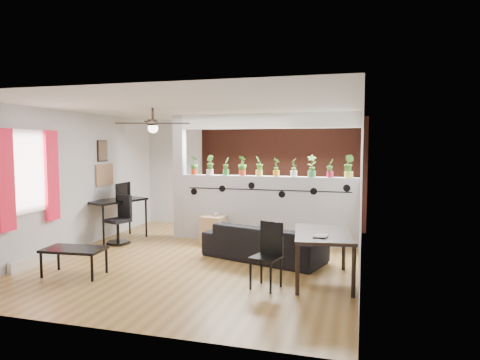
# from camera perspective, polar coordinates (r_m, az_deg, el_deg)

# --- Properties ---
(room_shell) EXTENTS (6.30, 7.10, 2.90)m
(room_shell) POSITION_cam_1_polar(r_m,az_deg,el_deg) (7.38, -4.81, -0.57)
(room_shell) COLOR olive
(room_shell) RESTS_ON ground
(partition_wall) EXTENTS (3.60, 0.18, 1.35)m
(partition_wall) POSITION_cam_1_polar(r_m,az_deg,el_deg) (8.67, 3.68, -3.93)
(partition_wall) COLOR #BCBCC1
(partition_wall) RESTS_ON ground
(ceiling_header) EXTENTS (3.60, 0.18, 0.30)m
(ceiling_header) POSITION_cam_1_polar(r_m,az_deg,el_deg) (8.59, 3.74, 7.87)
(ceiling_header) COLOR white
(ceiling_header) RESTS_ON room_shell
(pier_column) EXTENTS (0.22, 0.20, 2.60)m
(pier_column) POSITION_cam_1_polar(r_m,az_deg,el_deg) (9.19, -8.04, 0.45)
(pier_column) COLOR #BCBCC1
(pier_column) RESTS_ON ground
(brick_panel) EXTENTS (3.90, 0.05, 2.60)m
(brick_panel) POSITION_cam_1_polar(r_m,az_deg,el_deg) (10.04, 5.44, 0.84)
(brick_panel) COLOR brown
(brick_panel) RESTS_ON ground
(vine_decal) EXTENTS (3.31, 0.01, 0.30)m
(vine_decal) POSITION_cam_1_polar(r_m,az_deg,el_deg) (8.53, 3.56, -1.33)
(vine_decal) COLOR black
(vine_decal) RESTS_ON partition_wall
(window_assembly) EXTENTS (0.09, 1.30, 1.55)m
(window_assembly) POSITION_cam_1_polar(r_m,az_deg,el_deg) (7.67, -26.34, 0.72)
(window_assembly) COLOR white
(window_assembly) RESTS_ON room_shell
(baseboard_heater) EXTENTS (0.08, 1.00, 0.18)m
(baseboard_heater) POSITION_cam_1_polar(r_m,az_deg,el_deg) (7.88, -25.87, -9.63)
(baseboard_heater) COLOR silver
(baseboard_heater) RESTS_ON ground
(corkboard) EXTENTS (0.03, 0.60, 0.45)m
(corkboard) POSITION_cam_1_polar(r_m,az_deg,el_deg) (9.40, -17.61, 0.67)
(corkboard) COLOR #946847
(corkboard) RESTS_ON room_shell
(framed_art) EXTENTS (0.03, 0.34, 0.44)m
(framed_art) POSITION_cam_1_polar(r_m,az_deg,el_deg) (9.34, -17.87, 3.71)
(framed_art) COLOR #8C7259
(framed_art) RESTS_ON room_shell
(ceiling_fan) EXTENTS (1.19, 1.19, 0.43)m
(ceiling_fan) POSITION_cam_1_polar(r_m,az_deg,el_deg) (7.41, -11.54, 7.22)
(ceiling_fan) COLOR black
(ceiling_fan) RESTS_ON room_shell
(potted_plant_0) EXTENTS (0.24, 0.23, 0.39)m
(potted_plant_0) POSITION_cam_1_polar(r_m,az_deg,el_deg) (9.04, -6.14, 2.03)
(potted_plant_0) COLOR red
(potted_plant_0) RESTS_ON partition_wall
(potted_plant_1) EXTENTS (0.27, 0.27, 0.41)m
(potted_plant_1) POSITION_cam_1_polar(r_m,az_deg,el_deg) (8.92, -4.04, 2.09)
(potted_plant_1) COLOR white
(potted_plant_1) RESTS_ON partition_wall
(potted_plant_2) EXTENTS (0.16, 0.19, 0.37)m
(potted_plant_2) POSITION_cam_1_polar(r_m,az_deg,el_deg) (8.81, -1.89, 1.91)
(potted_plant_2) COLOR #338C3A
(potted_plant_2) RESTS_ON partition_wall
(potted_plant_3) EXTENTS (0.26, 0.25, 0.40)m
(potted_plant_3) POSITION_cam_1_polar(r_m,az_deg,el_deg) (8.71, 0.32, 2.01)
(potted_plant_3) COLOR #CD4120
(potted_plant_3) RESTS_ON partition_wall
(potted_plant_4) EXTENTS (0.23, 0.25, 0.40)m
(potted_plant_4) POSITION_cam_1_polar(r_m,az_deg,el_deg) (8.62, 2.57, 1.97)
(potted_plant_4) COLOR #DBDC4D
(potted_plant_4) RESTS_ON partition_wall
(potted_plant_5) EXTENTS (0.24, 0.23, 0.38)m
(potted_plant_5) POSITION_cam_1_polar(r_m,az_deg,el_deg) (8.55, 4.86, 1.84)
(potted_plant_5) COLOR orange
(potted_plant_5) RESTS_ON partition_wall
(potted_plant_6) EXTENTS (0.17, 0.21, 0.38)m
(potted_plant_6) POSITION_cam_1_polar(r_m,az_deg,el_deg) (8.49, 7.19, 1.81)
(potted_plant_6) COLOR white
(potted_plant_6) RESTS_ON partition_wall
(potted_plant_7) EXTENTS (0.25, 0.21, 0.43)m
(potted_plant_7) POSITION_cam_1_polar(r_m,az_deg,el_deg) (8.45, 9.55, 1.96)
(potted_plant_7) COLOR #348F47
(potted_plant_7) RESTS_ON partition_wall
(potted_plant_8) EXTENTS (0.21, 0.22, 0.36)m
(potted_plant_8) POSITION_cam_1_polar(r_m,az_deg,el_deg) (8.42, 11.93, 1.67)
(potted_plant_8) COLOR #B81D3B
(potted_plant_8) RESTS_ON partition_wall
(potted_plant_9) EXTENTS (0.29, 0.28, 0.44)m
(potted_plant_9) POSITION_cam_1_polar(r_m,az_deg,el_deg) (8.40, 14.32, 1.89)
(potted_plant_9) COLOR #D6DC4D
(potted_plant_9) RESTS_ON partition_wall
(sofa) EXTENTS (2.14, 1.36, 0.58)m
(sofa) POSITION_cam_1_polar(r_m,az_deg,el_deg) (7.47, 3.19, -8.34)
(sofa) COLOR black
(sofa) RESTS_ON ground
(cube_shelf) EXTENTS (0.50, 0.45, 0.54)m
(cube_shelf) POSITION_cam_1_polar(r_m,az_deg,el_deg) (8.70, -3.58, -6.60)
(cube_shelf) COLOR tan
(cube_shelf) RESTS_ON ground
(cup) EXTENTS (0.15, 0.15, 0.09)m
(cup) POSITION_cam_1_polar(r_m,az_deg,el_deg) (8.62, -3.27, -4.55)
(cup) COLOR gray
(cup) RESTS_ON cube_shelf
(computer_desk) EXTENTS (0.97, 1.31, 0.85)m
(computer_desk) POSITION_cam_1_polar(r_m,az_deg,el_deg) (9.22, -16.09, -3.02)
(computer_desk) COLOR black
(computer_desk) RESTS_ON ground
(monitor) EXTENTS (0.33, 0.07, 0.19)m
(monitor) POSITION_cam_1_polar(r_m,az_deg,el_deg) (9.32, -15.63, -1.84)
(monitor) COLOR black
(monitor) RESTS_ON computer_desk
(office_chair) EXTENTS (0.51, 0.52, 0.95)m
(office_chair) POSITION_cam_1_polar(r_m,az_deg,el_deg) (8.90, -15.70, -5.53)
(office_chair) COLOR black
(office_chair) RESTS_ON ground
(dining_table) EXTENTS (0.97, 1.41, 0.72)m
(dining_table) POSITION_cam_1_polar(r_m,az_deg,el_deg) (6.33, 11.02, -7.56)
(dining_table) COLOR black
(dining_table) RESTS_ON ground
(book) EXTENTS (0.20, 0.25, 0.02)m
(book) POSITION_cam_1_polar(r_m,az_deg,el_deg) (6.02, 9.84, -7.30)
(book) COLOR gray
(book) RESTS_ON dining_table
(folding_chair) EXTENTS (0.45, 0.45, 0.91)m
(folding_chair) POSITION_cam_1_polar(r_m,az_deg,el_deg) (6.02, 3.86, -9.16)
(folding_chair) COLOR black
(folding_chair) RESTS_ON ground
(coffee_table) EXTENTS (0.94, 0.57, 0.42)m
(coffee_table) POSITION_cam_1_polar(r_m,az_deg,el_deg) (7.01, -21.25, -8.82)
(coffee_table) COLOR black
(coffee_table) RESTS_ON ground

